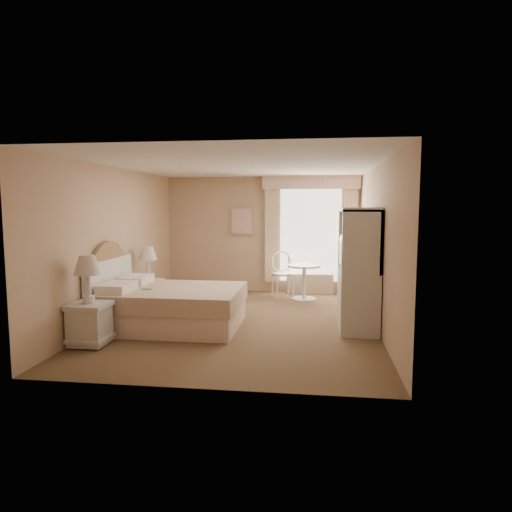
# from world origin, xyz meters

# --- Properties ---
(room) EXTENTS (4.21, 5.51, 2.51)m
(room) POSITION_xyz_m (0.00, 0.00, 1.25)
(room) COLOR brown
(room) RESTS_ON ground
(window) EXTENTS (2.05, 0.22, 2.51)m
(window) POSITION_xyz_m (1.05, 2.65, 1.34)
(window) COLOR white
(window) RESTS_ON room
(framed_art) EXTENTS (0.52, 0.04, 0.62)m
(framed_art) POSITION_xyz_m (-0.45, 2.71, 1.55)
(framed_art) COLOR tan
(framed_art) RESTS_ON room
(bed) EXTENTS (2.11, 1.61, 1.43)m
(bed) POSITION_xyz_m (-1.12, -0.43, 0.34)
(bed) COLOR #DBA48E
(bed) RESTS_ON room
(nightstand_near) EXTENTS (0.50, 0.50, 1.20)m
(nightstand_near) POSITION_xyz_m (-1.84, -1.50, 0.45)
(nightstand_near) COLOR silver
(nightstand_near) RESTS_ON room
(nightstand_far) EXTENTS (0.47, 0.47, 1.13)m
(nightstand_far) POSITION_xyz_m (-1.84, 0.70, 0.43)
(nightstand_far) COLOR silver
(nightstand_far) RESTS_ON room
(round_table) EXTENTS (0.66, 0.66, 0.70)m
(round_table) POSITION_xyz_m (0.94, 1.92, 0.47)
(round_table) COLOR silver
(round_table) RESTS_ON room
(cafe_chair) EXTENTS (0.58, 0.58, 0.94)m
(cafe_chair) POSITION_xyz_m (0.48, 2.23, 0.55)
(cafe_chair) COLOR silver
(cafe_chair) RESTS_ON room
(armoire) EXTENTS (0.56, 1.11, 1.85)m
(armoire) POSITION_xyz_m (1.81, -0.16, 0.77)
(armoire) COLOR silver
(armoire) RESTS_ON room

